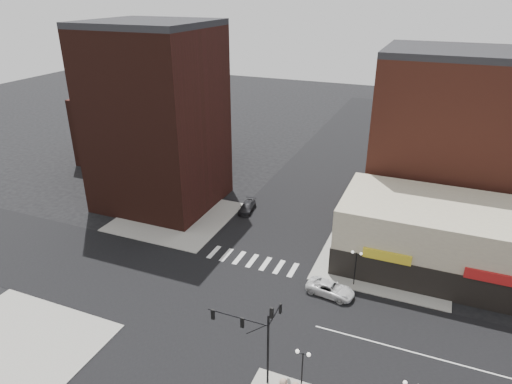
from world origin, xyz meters
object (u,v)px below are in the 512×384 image
(traffic_signal, at_px, (258,330))
(dark_sedan_north, at_px, (247,207))
(street_lamp_ne, at_px, (356,259))
(white_suv, at_px, (330,289))
(street_lamp_se_a, at_px, (303,361))

(traffic_signal, relative_size, dark_sedan_north, 1.77)
(street_lamp_ne, height_order, white_suv, street_lamp_ne)
(street_lamp_ne, relative_size, dark_sedan_north, 0.94)
(street_lamp_ne, xyz_separation_m, dark_sedan_north, (-17.91, 12.10, -2.65))
(dark_sedan_north, bearing_deg, white_suv, -49.88)
(traffic_signal, distance_m, street_lamp_se_a, 4.12)
(street_lamp_ne, bearing_deg, white_suv, -127.30)
(white_suv, bearing_deg, street_lamp_ne, -29.67)
(traffic_signal, distance_m, street_lamp_ne, 16.62)
(street_lamp_ne, bearing_deg, dark_sedan_north, 145.95)
(street_lamp_se_a, bearing_deg, dark_sedan_north, 121.03)
(traffic_signal, relative_size, street_lamp_se_a, 1.87)
(street_lamp_ne, distance_m, white_suv, 4.14)
(street_lamp_ne, height_order, dark_sedan_north, street_lamp_ne)
(street_lamp_ne, bearing_deg, traffic_signal, -106.75)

